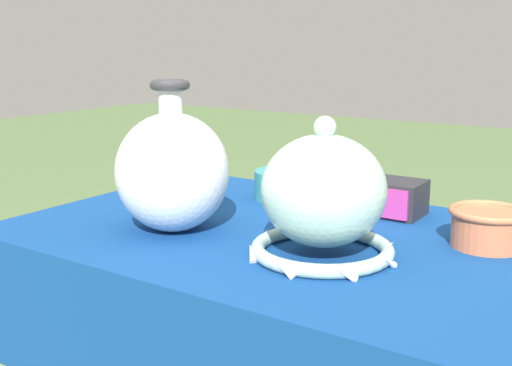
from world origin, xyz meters
name	(u,v)px	position (x,y,z in m)	size (l,w,h in m)	color
display_table	(277,277)	(0.00, -0.02, 0.60)	(0.94, 0.65, 0.68)	#38383D
vase_tall_bulbous	(172,171)	(-0.16, -0.11, 0.79)	(0.20, 0.20, 0.27)	white
vase_dome_bell	(323,199)	(0.13, -0.09, 0.78)	(0.24, 0.24, 0.23)	#A8CCB7
mosaic_tile_box	(386,197)	(0.11, 0.21, 0.72)	(0.14, 0.10, 0.07)	#232328
bowl_shallow_slate	(187,187)	(-0.28, 0.06, 0.71)	(0.13, 0.13, 0.06)	slate
cup_wide_terracotta	(488,226)	(0.33, 0.11, 0.72)	(0.13, 0.13, 0.07)	#BC6642
pot_squat_teal	(286,185)	(-0.12, 0.20, 0.71)	(0.14, 0.14, 0.06)	teal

